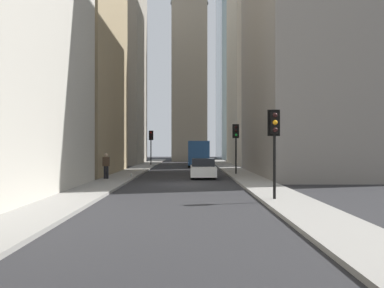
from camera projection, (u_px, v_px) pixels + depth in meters
name	position (u px, v px, depth m)	size (l,w,h in m)	color
ground_plane	(182.00, 184.00, 26.65)	(135.00, 135.00, 0.00)	#262628
sidewalk_right	(107.00, 183.00, 26.63)	(90.00, 2.20, 0.14)	gray
sidewalk_left	(257.00, 183.00, 26.68)	(90.00, 2.20, 0.14)	gray
building_left_far	(271.00, 40.00, 55.19)	(13.85, 10.00, 30.98)	beige
building_left_midfar	(317.00, 32.00, 35.41)	(17.47, 10.00, 22.85)	gray
building_right_far	(104.00, 39.00, 56.78)	(12.14, 10.00, 31.99)	gray
building_right_midfar	(54.00, 30.00, 36.06)	(13.83, 10.00, 23.44)	#9E8966
church_spire	(189.00, 26.00, 66.63)	(5.72, 5.72, 38.83)	gray
delivery_truck	(198.00, 154.00, 49.40)	(6.46, 2.25, 2.84)	#285699
sedan_white	(203.00, 169.00, 31.89)	(4.30, 1.78, 1.42)	silver
traffic_light_foreground	(274.00, 133.00, 18.32)	(0.43, 0.52, 3.70)	black
traffic_light_midblock	(236.00, 137.00, 34.75)	(0.43, 0.52, 3.89)	black
traffic_light_far_junction	(151.00, 140.00, 50.79)	(0.43, 0.52, 3.93)	black
pedestrian	(106.00, 165.00, 29.47)	(0.26, 0.44, 1.70)	black
discarded_bottle	(131.00, 175.00, 31.08)	(0.07, 0.07, 0.27)	#999EA3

